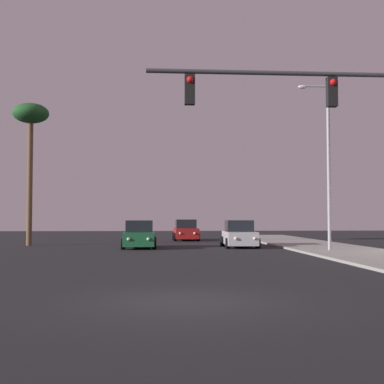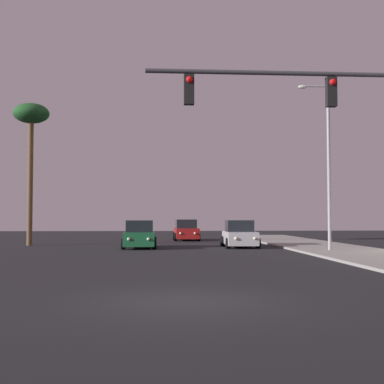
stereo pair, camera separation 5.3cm
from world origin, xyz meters
The scene contains 7 objects.
ground_plane centered at (0.00, 0.00, 0.00)m, with size 120.00×120.00×0.00m, color black.
car_green centered at (-1.58, 20.58, 0.76)m, with size 2.04×4.31×1.68m.
car_silver centered at (4.61, 20.97, 0.76)m, with size 2.04×4.34×1.68m.
car_red centered at (1.86, 31.02, 0.76)m, with size 2.04×4.33×1.68m.
traffic_light_mast centered at (5.10, 3.60, 4.80)m, with size 8.74×0.36×6.50m.
street_lamp centered at (8.56, 16.02, 5.12)m, with size 1.74×0.24×9.00m.
palm_tree_mid centered at (-8.94, 24.00, 8.23)m, with size 2.40×2.40×9.47m.
Camera 1 is at (-0.72, -12.06, 1.89)m, focal length 50.00 mm.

